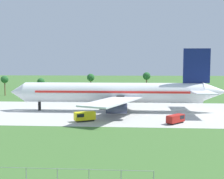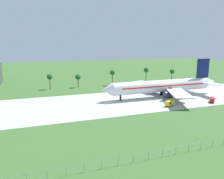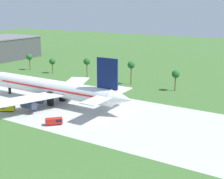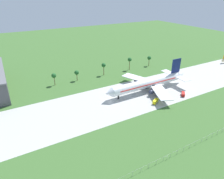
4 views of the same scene
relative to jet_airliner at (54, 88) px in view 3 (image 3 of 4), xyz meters
name	(u,v)px [view 3 (image 3 of 4)]	position (x,y,z in m)	size (l,w,h in m)	color
jet_airliner	(54,88)	(0.00, 0.00, 0.00)	(70.12, 51.73, 20.10)	white
baggage_tug	(54,121)	(15.90, -17.87, -4.80)	(5.21, 5.28, 2.23)	black
fuel_truck	(6,108)	(-8.02, -16.84, -4.63)	(5.83, 4.44, 2.56)	black
palm_tree_row	(90,64)	(-12.91, 42.61, 2.03)	(94.86, 3.60, 11.54)	brown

